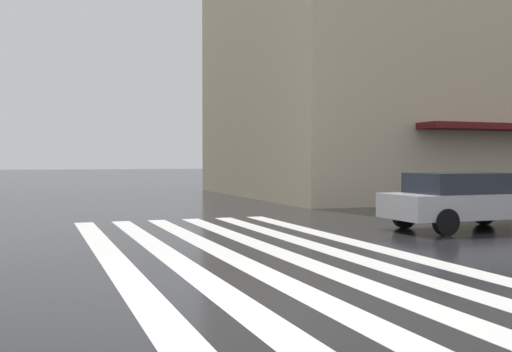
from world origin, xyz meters
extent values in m
plane|color=black|center=(0.00, 0.00, 0.00)|extent=(220.00, 220.00, 0.00)
cube|color=silver|center=(4.00, -3.82, 0.00)|extent=(13.00, 0.50, 0.01)
cube|color=silver|center=(4.00, -2.82, 0.00)|extent=(13.00, 0.50, 0.01)
cube|color=silver|center=(4.00, -1.82, 0.00)|extent=(13.00, 0.50, 0.01)
cube|color=silver|center=(4.00, -0.82, 0.00)|extent=(13.00, 0.50, 0.01)
cube|color=silver|center=(4.00, 0.18, 0.00)|extent=(13.00, 0.50, 0.01)
cube|color=silver|center=(4.00, 1.18, 0.00)|extent=(13.00, 0.50, 0.01)
cube|color=beige|center=(19.74, -21.09, 8.95)|extent=(14.48, 28.80, 17.89)
cube|color=#B7B7BC|center=(5.50, -7.60, 0.61)|extent=(1.75, 4.10, 0.60)
cube|color=#232833|center=(5.50, -7.45, 1.16)|extent=(1.54, 2.46, 0.50)
cylinder|color=black|center=(6.33, -8.85, 0.31)|extent=(0.20, 0.62, 0.62)
cylinder|color=black|center=(6.33, -6.35, 0.31)|extent=(0.20, 0.62, 0.62)
cylinder|color=black|center=(4.67, -6.35, 0.31)|extent=(0.20, 0.62, 0.62)
camera|label=1|loc=(-6.71, 2.46, 1.72)|focal=42.47mm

